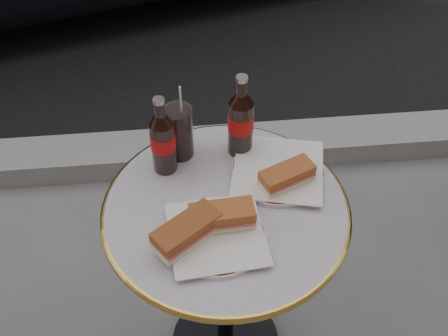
{
  "coord_description": "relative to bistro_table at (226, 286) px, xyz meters",
  "views": [
    {
      "loc": [
        -0.09,
        -0.89,
        1.8
      ],
      "look_at": [
        0.0,
        0.05,
        0.82
      ],
      "focal_mm": 45.0,
      "sensor_mm": 36.0,
      "label": 1
    }
  ],
  "objects": [
    {
      "name": "curb",
      "position": [
        0.0,
        0.9,
        -0.32
      ],
      "size": [
        40.0,
        0.2,
        0.12
      ],
      "primitive_type": "cube",
      "color": "gray",
      "rests_on": "ground"
    },
    {
      "name": "bistro_table",
      "position": [
        0.0,
        0.0,
        0.0
      ],
      "size": [
        0.62,
        0.62,
        0.73
      ],
      "primitive_type": null,
      "color": "#BAB2C4",
      "rests_on": "ground"
    },
    {
      "name": "plate_left",
      "position": [
        -0.03,
        -0.09,
        0.37
      ],
      "size": [
        0.25,
        0.25,
        0.01
      ],
      "primitive_type": "cylinder",
      "rotation": [
        0.0,
        0.0,
        -0.09
      ],
      "color": "white",
      "rests_on": "bistro_table"
    },
    {
      "name": "plate_right",
      "position": [
        0.15,
        0.1,
        0.37
      ],
      "size": [
        0.32,
        0.32,
        0.01
      ],
      "primitive_type": "cylinder",
      "rotation": [
        0.0,
        0.0,
        -0.4
      ],
      "color": "silver",
      "rests_on": "bistro_table"
    },
    {
      "name": "sandwich_left_a",
      "position": [
        -0.1,
        -0.1,
        0.41
      ],
      "size": [
        0.17,
        0.16,
        0.06
      ],
      "primitive_type": "cube",
      "rotation": [
        0.0,
        0.0,
        0.63
      ],
      "color": "brown",
      "rests_on": "plate_left"
    },
    {
      "name": "sandwich_left_b",
      "position": [
        -0.02,
        -0.06,
        0.41
      ],
      "size": [
        0.16,
        0.08,
        0.05
      ],
      "primitive_type": "cube",
      "rotation": [
        0.0,
        0.0,
        0.07
      ],
      "color": "#A35729",
      "rests_on": "plate_left"
    },
    {
      "name": "sandwich_right",
      "position": [
        0.16,
        0.05,
        0.4
      ],
      "size": [
        0.15,
        0.11,
        0.05
      ],
      "primitive_type": "cube",
      "rotation": [
        0.0,
        0.0,
        0.41
      ],
      "color": "#A6532A",
      "rests_on": "plate_right"
    },
    {
      "name": "cola_bottle_left",
      "position": [
        -0.15,
        0.15,
        0.48
      ],
      "size": [
        0.08,
        0.08,
        0.23
      ],
      "primitive_type": null,
      "rotation": [
        0.0,
        0.0,
        0.32
      ],
      "color": "black",
      "rests_on": "bistro_table"
    },
    {
      "name": "cola_bottle_right",
      "position": [
        0.06,
        0.2,
        0.49
      ],
      "size": [
        0.09,
        0.09,
        0.25
      ],
      "primitive_type": null,
      "rotation": [
        0.0,
        0.0,
        0.27
      ],
      "color": "black",
      "rests_on": "bistro_table"
    },
    {
      "name": "cola_glass",
      "position": [
        -0.1,
        0.2,
        0.44
      ],
      "size": [
        0.08,
        0.08,
        0.16
      ],
      "primitive_type": "cylinder",
      "rotation": [
        0.0,
        0.0,
        -0.04
      ],
      "color": "black",
      "rests_on": "bistro_table"
    }
  ]
}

